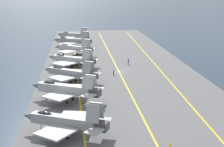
{
  "coord_description": "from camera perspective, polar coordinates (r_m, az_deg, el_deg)",
  "views": [
    {
      "loc": [
        -96.86,
        12.29,
        24.79
      ],
      "look_at": [
        -12.04,
        3.3,
        2.9
      ],
      "focal_mm": 55.0,
      "sensor_mm": 36.0,
      "label": 1
    }
  ],
  "objects": [
    {
      "name": "deck_stripe_foul_line",
      "position": [
        102.88,
        8.01,
        0.54
      ],
      "size": [
        171.5,
        6.12,
        0.01
      ],
      "primitive_type": "cube",
      "rotation": [
        0.0,
        0.0,
        -0.03
      ],
      "color": "yellow",
      "rests_on": "carrier_deck"
    },
    {
      "name": "crew_yellow_vest",
      "position": [
        53.22,
        9.62,
        -11.92
      ],
      "size": [
        0.4,
        0.29,
        1.78
      ],
      "color": "#4C473D",
      "rests_on": "carrier_deck"
    },
    {
      "name": "parked_jet_fifth",
      "position": [
        107.28,
        -6.69,
        2.35
      ],
      "size": [
        14.15,
        16.41,
        5.82
      ],
      "color": "#A8AAAF",
      "rests_on": "carrier_deck"
    },
    {
      "name": "parked_jet_eighth",
      "position": [
        158.55,
        -6.47,
        6.37
      ],
      "size": [
        12.5,
        15.72,
        6.04
      ],
      "color": "#93999E",
      "rests_on": "carrier_deck"
    },
    {
      "name": "parked_jet_second",
      "position": [
        57.87,
        -7.73,
        -7.85
      ],
      "size": [
        12.75,
        15.62,
        6.33
      ],
      "color": "gray",
      "rests_on": "carrier_deck"
    },
    {
      "name": "parked_jet_seventh",
      "position": [
        141.12,
        -6.56,
        5.45
      ],
      "size": [
        14.01,
        16.84,
        6.63
      ],
      "color": "gray",
      "rests_on": "carrier_deck"
    },
    {
      "name": "deck_stripe_centerline",
      "position": [
        100.63,
        1.15,
        0.37
      ],
      "size": [
        171.59,
        0.36,
        0.01
      ],
      "primitive_type": "cube",
      "color": "yellow",
      "rests_on": "carrier_deck"
    },
    {
      "name": "carrier_deck",
      "position": [
        100.68,
        1.15,
        0.25
      ],
      "size": [
        190.65,
        45.03,
        0.4
      ],
      "primitive_type": "cube",
      "color": "slate",
      "rests_on": "ground"
    },
    {
      "name": "parked_jet_fourth",
      "position": [
        89.63,
        -6.93,
        0.09
      ],
      "size": [
        13.4,
        15.89,
        6.05
      ],
      "color": "gray",
      "rests_on": "carrier_deck"
    },
    {
      "name": "crew_blue_vest",
      "position": [
        109.78,
        2.74,
        2.07
      ],
      "size": [
        0.44,
        0.46,
        1.8
      ],
      "color": "#4C473D",
      "rests_on": "carrier_deck"
    },
    {
      "name": "ground_plane",
      "position": [
        100.73,
        1.15,
        0.14
      ],
      "size": [
        2000.0,
        2000.0,
        0.0
      ],
      "primitive_type": "plane",
      "color": "#23384C"
    },
    {
      "name": "parked_jet_sixth",
      "position": [
        123.54,
        -6.38,
        4.19
      ],
      "size": [
        13.76,
        15.09,
        6.3
      ],
      "color": "#A8AAAF",
      "rests_on": "carrier_deck"
    },
    {
      "name": "parked_jet_third",
      "position": [
        74.55,
        -7.71,
        -2.58
      ],
      "size": [
        12.7,
        16.43,
        6.37
      ],
      "color": "#A8AAAF",
      "rests_on": "carrier_deck"
    },
    {
      "name": "deck_stripe_edge_line",
      "position": [
        99.88,
        -5.92,
        0.18
      ],
      "size": [
        171.55,
        4.41,
        0.01
      ],
      "primitive_type": "cube",
      "rotation": [
        0.0,
        0.0,
        0.02
      ],
      "color": "yellow",
      "rests_on": "carrier_deck"
    },
    {
      "name": "crew_purple_vest",
      "position": [
        96.03,
        0.27,
        0.26
      ],
      "size": [
        0.42,
        0.32,
        1.71
      ],
      "color": "#232328",
      "rests_on": "carrier_deck"
    }
  ]
}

